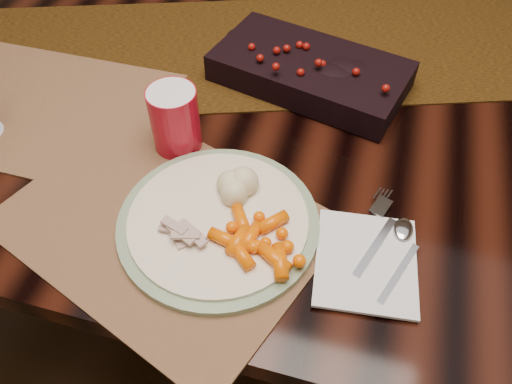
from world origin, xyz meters
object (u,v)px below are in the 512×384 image
(red_cup, at_px, (175,119))
(dinner_plate, at_px, (218,222))
(placemat_main, at_px, (164,224))
(baby_carrots, at_px, (258,241))
(mashed_potatoes, at_px, (230,185))
(dining_table, at_px, (294,222))
(napkin, at_px, (366,261))
(turkey_shreds, at_px, (185,231))
(centerpiece, at_px, (310,67))

(red_cup, bearing_deg, dinner_plate, -50.55)
(placemat_main, height_order, dinner_plate, dinner_plate)
(baby_carrots, bearing_deg, mashed_potatoes, 129.38)
(dining_table, bearing_deg, placemat_main, -112.51)
(dining_table, distance_m, placemat_main, 0.52)
(dining_table, relative_size, mashed_potatoes, 22.97)
(napkin, bearing_deg, baby_carrots, -177.70)
(turkey_shreds, bearing_deg, centerpiece, 76.88)
(mashed_potatoes, distance_m, napkin, 0.22)
(centerpiece, xyz_separation_m, dinner_plate, (-0.06, -0.36, -0.03))
(baby_carrots, bearing_deg, turkey_shreds, -175.67)
(dinner_plate, relative_size, red_cup, 2.69)
(turkey_shreds, relative_size, red_cup, 0.58)
(turkey_shreds, bearing_deg, napkin, 6.98)
(placemat_main, distance_m, baby_carrots, 0.15)
(placemat_main, xyz_separation_m, baby_carrots, (0.14, -0.01, 0.03))
(red_cup, bearing_deg, turkey_shreds, -65.35)
(baby_carrots, xyz_separation_m, mashed_potatoes, (-0.06, 0.08, 0.01))
(red_cup, bearing_deg, placemat_main, -76.49)
(mashed_potatoes, relative_size, napkin, 0.50)
(baby_carrots, height_order, turkey_shreds, baby_carrots)
(dining_table, bearing_deg, dinner_plate, -100.90)
(red_cup, bearing_deg, baby_carrots, -43.02)
(dining_table, bearing_deg, turkey_shreds, -105.08)
(mashed_potatoes, xyz_separation_m, napkin, (0.21, -0.05, -0.03))
(dining_table, distance_m, baby_carrots, 0.53)
(mashed_potatoes, bearing_deg, placemat_main, -141.45)
(placemat_main, bearing_deg, red_cup, 123.85)
(placemat_main, relative_size, red_cup, 4.11)
(dinner_plate, height_order, turkey_shreds, turkey_shreds)
(centerpiece, bearing_deg, baby_carrots, -88.79)
(napkin, bearing_deg, placemat_main, 175.69)
(centerpiece, relative_size, baby_carrots, 3.01)
(dining_table, xyz_separation_m, dinner_plate, (-0.06, -0.32, 0.39))
(dining_table, bearing_deg, baby_carrots, -89.14)
(centerpiece, distance_m, mashed_potatoes, 0.32)
(dining_table, distance_m, red_cup, 0.50)
(turkey_shreds, distance_m, napkin, 0.25)
(dining_table, relative_size, napkin, 11.52)
(dining_table, relative_size, dinner_plate, 6.24)
(baby_carrots, height_order, red_cup, red_cup)
(centerpiece, distance_m, placemat_main, 0.40)
(centerpiece, relative_size, mashed_potatoes, 4.40)
(dining_table, height_order, turkey_shreds, turkey_shreds)
(napkin, bearing_deg, dining_table, 108.50)
(baby_carrots, bearing_deg, dinner_plate, 156.21)
(placemat_main, height_order, baby_carrots, baby_carrots)
(dinner_plate, relative_size, napkin, 1.84)
(baby_carrots, relative_size, turkey_shreds, 1.83)
(centerpiece, distance_m, turkey_shreds, 0.41)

